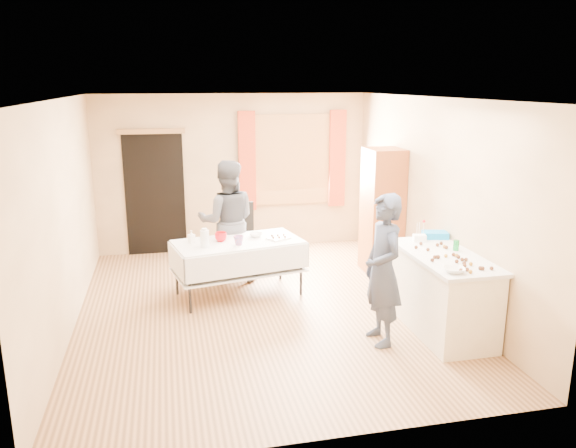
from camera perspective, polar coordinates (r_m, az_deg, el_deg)
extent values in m
cube|color=#9E7047|center=(7.19, -2.57, -8.64)|extent=(4.50, 5.50, 0.02)
cube|color=white|center=(6.62, -2.83, 12.74)|extent=(4.50, 5.50, 0.02)
cube|color=tan|center=(9.47, -5.55, 5.18)|extent=(4.50, 0.02, 2.60)
cube|color=tan|center=(4.20, 3.77, -6.49)|extent=(4.50, 0.02, 2.60)
cube|color=tan|center=(6.79, -21.84, 0.60)|extent=(0.02, 5.50, 2.60)
cube|color=tan|center=(7.49, 14.61, 2.37)|extent=(0.02, 5.50, 2.60)
cube|color=olive|center=(9.57, 0.44, 6.56)|extent=(1.32, 0.06, 1.52)
cube|color=white|center=(9.56, 0.46, 6.54)|extent=(1.20, 0.02, 1.40)
cube|color=#B53A1E|center=(9.38, -4.17, 6.36)|extent=(0.28, 0.06, 1.65)
cube|color=#B53A1E|center=(9.72, 5.02, 6.63)|extent=(0.28, 0.06, 1.65)
cube|color=black|center=(9.43, -13.36, 2.97)|extent=(0.95, 0.04, 2.00)
cube|color=olive|center=(9.26, -13.72, 9.13)|extent=(1.05, 0.06, 0.08)
cube|color=brown|center=(8.41, 9.54, 1.30)|extent=(0.50, 0.60, 1.85)
cube|color=beige|center=(6.67, 15.35, -6.94)|extent=(0.67, 1.48, 0.86)
cube|color=silver|center=(6.52, 15.62, -3.16)|extent=(0.73, 1.53, 0.04)
cube|color=silver|center=(7.41, -5.11, -1.88)|extent=(1.76, 1.13, 0.04)
cube|color=black|center=(8.33, -4.79, -1.98)|extent=(0.44, 0.44, 0.06)
cube|color=black|center=(8.44, -4.97, 0.19)|extent=(0.43, 0.05, 0.62)
imported|color=#252D42|center=(6.10, 9.62, -4.63)|extent=(0.64, 0.46, 1.66)
imported|color=black|center=(7.99, -6.18, 0.29)|extent=(0.98, 0.83, 1.73)
cylinder|color=#188735|center=(6.69, 16.71, -2.08)|extent=(0.08, 0.08, 0.12)
imported|color=white|center=(5.94, 16.52, -4.49)|extent=(0.31, 0.31, 0.05)
cube|color=white|center=(6.97, 13.21, -1.38)|extent=(0.17, 0.13, 0.08)
cube|color=#0B7CCF|center=(7.16, 14.71, -1.07)|extent=(0.34, 0.27, 0.08)
cylinder|color=silver|center=(7.16, -8.46, -1.50)|extent=(0.15, 0.15, 0.22)
imported|color=red|center=(7.40, -6.83, -1.30)|extent=(0.26, 0.26, 0.12)
imported|color=red|center=(7.21, -5.04, -1.67)|extent=(0.24, 0.24, 0.12)
imported|color=white|center=(7.59, -3.29, -1.10)|extent=(0.32, 0.32, 0.05)
cube|color=white|center=(7.48, -0.97, -1.44)|extent=(0.34, 0.31, 0.02)
imported|color=white|center=(7.39, -9.79, -1.26)|extent=(0.14, 0.14, 0.17)
sphere|color=#3F2314|center=(6.19, 18.08, -3.88)|extent=(0.04, 0.04, 0.04)
sphere|color=#381C0F|center=(6.00, 17.73, -4.42)|extent=(0.04, 0.04, 0.04)
sphere|color=#381C0F|center=(6.12, 19.97, -4.25)|extent=(0.04, 0.04, 0.04)
sphere|color=#381C0F|center=(6.58, 14.03, -2.53)|extent=(0.04, 0.04, 0.04)
sphere|color=#381C0F|center=(6.33, 17.64, -3.46)|extent=(0.04, 0.04, 0.04)
sphere|color=#381C0F|center=(6.34, 15.03, -3.24)|extent=(0.04, 0.04, 0.04)
sphere|color=#3F2314|center=(6.75, 15.62, -2.22)|extent=(0.04, 0.04, 0.04)
sphere|color=#381C0F|center=(6.40, 16.93, -3.22)|extent=(0.04, 0.04, 0.04)
sphere|color=#381C0F|center=(6.09, 19.17, -4.28)|extent=(0.04, 0.04, 0.04)
sphere|color=#381C0F|center=(6.09, 18.96, -4.26)|extent=(0.04, 0.04, 0.04)
sphere|color=#381C0F|center=(6.88, 15.30, -1.89)|extent=(0.04, 0.04, 0.04)
sphere|color=#381C0F|center=(5.96, 17.17, -4.51)|extent=(0.04, 0.04, 0.04)
sphere|color=#3F2314|center=(6.44, 16.76, -3.08)|extent=(0.04, 0.04, 0.04)
sphere|color=#381C0F|center=(6.32, 17.27, -3.46)|extent=(0.04, 0.04, 0.04)
sphere|color=#381C0F|center=(6.24, 16.77, -3.65)|extent=(0.04, 0.04, 0.04)
sphere|color=#381C0F|center=(6.72, 15.79, -2.29)|extent=(0.04, 0.04, 0.04)
sphere|color=#381C0F|center=(6.21, 14.45, -3.56)|extent=(0.04, 0.04, 0.04)
sphere|color=#381C0F|center=(6.47, 16.47, -2.99)|extent=(0.04, 0.04, 0.04)
sphere|color=#3F2314|center=(6.40, 15.74, -3.12)|extent=(0.04, 0.04, 0.04)
sphere|color=#381C0F|center=(6.34, 14.95, -3.23)|extent=(0.04, 0.04, 0.04)
sphere|color=#381C0F|center=(6.64, 12.88, -2.31)|extent=(0.04, 0.04, 0.04)
sphere|color=#381C0F|center=(6.33, 14.68, -3.26)|extent=(0.04, 0.04, 0.04)
sphere|color=#381C0F|center=(6.81, 13.35, -1.94)|extent=(0.04, 0.04, 0.04)
sphere|color=#381C0F|center=(6.80, 14.94, -2.06)|extent=(0.04, 0.04, 0.04)
sphere|color=#3F2314|center=(5.95, 18.05, -4.62)|extent=(0.04, 0.04, 0.04)
sphere|color=#381C0F|center=(6.20, 17.47, -3.82)|extent=(0.04, 0.04, 0.04)
sphere|color=#381C0F|center=(6.12, 17.50, -4.07)|extent=(0.04, 0.04, 0.04)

